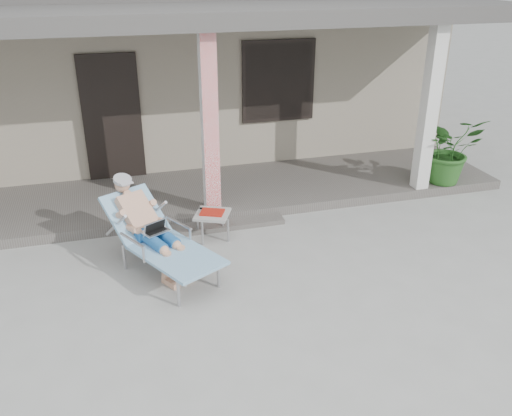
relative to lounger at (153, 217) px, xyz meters
name	(u,v)px	position (x,y,z in m)	size (l,w,h in m)	color
ground	(250,297)	(0.98, -0.94, -0.73)	(60.00, 60.00, 0.00)	#9E9E99
house	(169,61)	(0.98, 5.56, 0.94)	(10.40, 5.40, 3.30)	#9E937D
porch_deck	(203,194)	(0.98, 2.06, -0.65)	(10.00, 2.00, 0.15)	#605B56
porch_overhang	(196,22)	(0.98, 2.01, 2.06)	(10.00, 2.30, 2.85)	silver
porch_step	(217,226)	(0.98, 0.91, -0.69)	(2.00, 0.30, 0.07)	#605B56
lounger	(153,217)	(0.00, 0.00, 0.00)	(1.43, 1.87, 1.18)	#B7B7BC
side_table	(212,215)	(0.86, 0.64, -0.39)	(0.60, 0.60, 0.41)	#A7A7A2
potted_palm	(449,149)	(5.02, 1.31, -0.01)	(1.03, 0.89, 1.15)	#26591E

